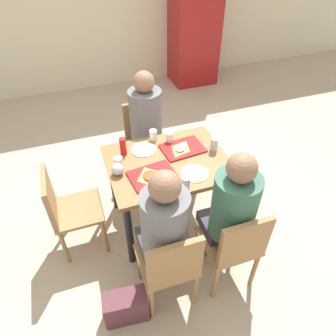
{
  "coord_description": "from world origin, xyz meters",
  "views": [
    {
      "loc": [
        -0.66,
        -1.91,
        2.42
      ],
      "look_at": [
        0.0,
        0.0,
        0.68
      ],
      "focal_mm": 33.41,
      "sensor_mm": 36.0,
      "label": 1
    }
  ],
  "objects": [
    {
      "name": "tray_red_far",
      "position": [
        0.18,
        0.12,
        0.76
      ],
      "size": [
        0.38,
        0.29,
        0.02
      ],
      "primitive_type": "cube",
      "rotation": [
        0.0,
        0.0,
        0.1
      ],
      "color": "#B21414",
      "rests_on": "main_table"
    },
    {
      "name": "person_in_brown_jacket",
      "position": [
        0.25,
        -0.64,
        0.74
      ],
      "size": [
        0.32,
        0.42,
        1.26
      ],
      "color": "#383842",
      "rests_on": "ground_plane"
    },
    {
      "name": "chair_far_side",
      "position": [
        0.0,
        0.78,
        0.5
      ],
      "size": [
        0.4,
        0.4,
        0.85
      ],
      "color": "#9E7247",
      "rests_on": "ground_plane"
    },
    {
      "name": "chair_near_right",
      "position": [
        0.25,
        -0.78,
        0.5
      ],
      "size": [
        0.4,
        0.4,
        0.85
      ],
      "color": "#9E7247",
      "rests_on": "ground_plane"
    },
    {
      "name": "plastic_cup_a",
      "position": [
        -0.03,
        0.34,
        0.8
      ],
      "size": [
        0.07,
        0.07,
        0.1
      ],
      "primitive_type": "cylinder",
      "color": "white",
      "rests_on": "main_table"
    },
    {
      "name": "foil_bundle",
      "position": [
        -0.43,
        -0.02,
        0.8
      ],
      "size": [
        0.1,
        0.1,
        0.1
      ],
      "primitive_type": "sphere",
      "color": "silver",
      "rests_on": "main_table"
    },
    {
      "name": "condiment_bottle",
      "position": [
        -0.33,
        0.22,
        0.83
      ],
      "size": [
        0.06,
        0.06,
        0.16
      ],
      "primitive_type": "cylinder",
      "color": "red",
      "rests_on": "main_table"
    },
    {
      "name": "tray_red_near",
      "position": [
        -0.18,
        -0.14,
        0.76
      ],
      "size": [
        0.39,
        0.3,
        0.02
      ],
      "primitive_type": "cube",
      "rotation": [
        0.0,
        0.0,
        0.13
      ],
      "color": "#B21414",
      "rests_on": "main_table"
    },
    {
      "name": "plastic_cup_b",
      "position": [
        0.03,
        -0.34,
        0.8
      ],
      "size": [
        0.07,
        0.07,
        0.1
      ],
      "primitive_type": "cylinder",
      "color": "white",
      "rests_on": "main_table"
    },
    {
      "name": "pizza_slice_b",
      "position": [
        0.15,
        0.11,
        0.78
      ],
      "size": [
        0.22,
        0.22,
        0.02
      ],
      "color": "#DBAD60",
      "rests_on": "tray_red_far"
    },
    {
      "name": "plastic_cup_d",
      "position": [
        0.1,
        0.26,
        0.8
      ],
      "size": [
        0.07,
        0.07,
        0.1
      ],
      "primitive_type": "cylinder",
      "color": "white",
      "rests_on": "main_table"
    },
    {
      "name": "handbag",
      "position": [
        -0.6,
        -0.8,
        0.14
      ],
      "size": [
        0.33,
        0.19,
        0.28
      ],
      "primitive_type": "cube",
      "rotation": [
        0.0,
        0.0,
        -0.1
      ],
      "color": "#592D38",
      "rests_on": "ground_plane"
    },
    {
      "name": "chair_near_left",
      "position": [
        -0.25,
        -0.78,
        0.5
      ],
      "size": [
        0.4,
        0.4,
        0.85
      ],
      "color": "#9E7247",
      "rests_on": "ground_plane"
    },
    {
      "name": "chair_left_end",
      "position": [
        -0.89,
        0.0,
        0.5
      ],
      "size": [
        0.4,
        0.4,
        0.85
      ],
      "color": "#9E7247",
      "rests_on": "ground_plane"
    },
    {
      "name": "paper_plate_near_edge",
      "position": [
        0.15,
        -0.22,
        0.75
      ],
      "size": [
        0.22,
        0.22,
        0.01
      ],
      "primitive_type": "cylinder",
      "color": "white",
      "rests_on": "main_table"
    },
    {
      "name": "plastic_cup_c",
      "position": [
        -0.4,
        0.06,
        0.8
      ],
      "size": [
        0.07,
        0.07,
        0.1
      ],
      "primitive_type": "cylinder",
      "color": "white",
      "rests_on": "main_table"
    },
    {
      "name": "soda_can",
      "position": [
        0.43,
        0.02,
        0.81
      ],
      "size": [
        0.07,
        0.07,
        0.12
      ],
      "primitive_type": "cylinder",
      "color": "#B7BCC6",
      "rests_on": "main_table"
    },
    {
      "name": "paper_plate_center",
      "position": [
        -0.15,
        0.22,
        0.75
      ],
      "size": [
        0.22,
        0.22,
        0.01
      ],
      "primitive_type": "cylinder",
      "color": "white",
      "rests_on": "main_table"
    },
    {
      "name": "main_table",
      "position": [
        0.0,
        0.0,
        0.64
      ],
      "size": [
        1.01,
        0.79,
        0.75
      ],
      "color": "olive",
      "rests_on": "ground_plane"
    },
    {
      "name": "drink_fridge",
      "position": [
        1.41,
        2.85,
        0.95
      ],
      "size": [
        0.7,
        0.6,
        1.9
      ],
      "primitive_type": "cube",
      "color": "maroon",
      "rests_on": "ground_plane"
    },
    {
      "name": "pizza_slice_a",
      "position": [
        -0.2,
        -0.16,
        0.78
      ],
      "size": [
        0.19,
        0.2,
        0.02
      ],
      "color": "tan",
      "rests_on": "tray_red_near"
    },
    {
      "name": "ground_plane",
      "position": [
        0.0,
        0.0,
        -0.01
      ],
      "size": [
        10.0,
        10.0,
        0.02
      ],
      "primitive_type": "cube",
      "color": "#B7A893"
    },
    {
      "name": "person_in_red",
      "position": [
        -0.25,
        -0.64,
        0.74
      ],
      "size": [
        0.32,
        0.42,
        1.26
      ],
      "color": "#383842",
      "rests_on": "ground_plane"
    },
    {
      "name": "person_far_side",
      "position": [
        -0.0,
        0.64,
        0.74
      ],
      "size": [
        0.32,
        0.42,
        1.26
      ],
      "color": "#383842",
      "rests_on": "ground_plane"
    }
  ]
}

